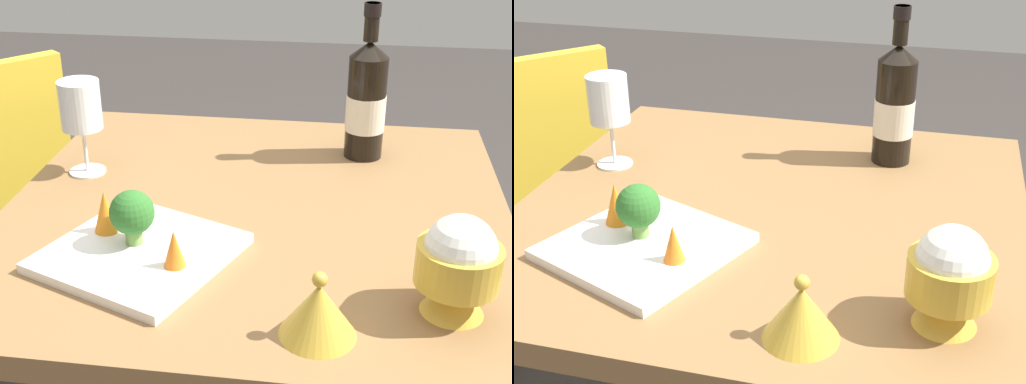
% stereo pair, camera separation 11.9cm
% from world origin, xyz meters
% --- Properties ---
extents(dining_table, '(0.86, 0.86, 0.73)m').
position_xyz_m(dining_table, '(0.00, 0.00, 0.64)').
color(dining_table, olive).
rests_on(dining_table, ground_plane).
extents(wine_bottle, '(0.08, 0.08, 0.30)m').
position_xyz_m(wine_bottle, '(-0.18, -0.25, 0.84)').
color(wine_bottle, black).
rests_on(wine_bottle, dining_table).
extents(wine_glass, '(0.08, 0.08, 0.18)m').
position_xyz_m(wine_glass, '(0.34, -0.10, 0.86)').
color(wine_glass, white).
rests_on(wine_glass, dining_table).
extents(rice_bowl, '(0.11, 0.11, 0.14)m').
position_xyz_m(rice_bowl, '(-0.30, 0.26, 0.80)').
color(rice_bowl, gold).
rests_on(rice_bowl, dining_table).
extents(rice_bowl_lid, '(0.10, 0.10, 0.09)m').
position_xyz_m(rice_bowl_lid, '(-0.13, 0.33, 0.77)').
color(rice_bowl_lid, gold).
rests_on(rice_bowl_lid, dining_table).
extents(serving_plate, '(0.33, 0.33, 0.02)m').
position_xyz_m(serving_plate, '(0.15, 0.18, 0.74)').
color(serving_plate, white).
rests_on(serving_plate, dining_table).
extents(broccoli_floret, '(0.07, 0.07, 0.09)m').
position_xyz_m(broccoli_floret, '(0.16, 0.17, 0.79)').
color(broccoli_floret, '#729E4C').
rests_on(broccoli_floret, serving_plate).
extents(carrot_garnish_left, '(0.03, 0.03, 0.06)m').
position_xyz_m(carrot_garnish_left, '(0.09, 0.22, 0.77)').
color(carrot_garnish_left, orange).
rests_on(carrot_garnish_left, serving_plate).
extents(carrot_garnish_right, '(0.04, 0.04, 0.07)m').
position_xyz_m(carrot_garnish_right, '(0.22, 0.14, 0.78)').
color(carrot_garnish_right, orange).
rests_on(carrot_garnish_right, serving_plate).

